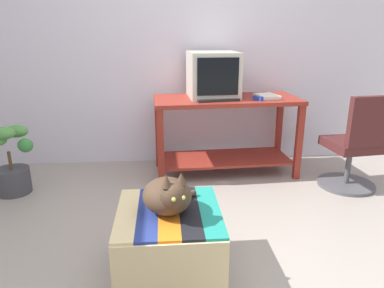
{
  "coord_description": "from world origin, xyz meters",
  "views": [
    {
      "loc": [
        -0.19,
        -1.84,
        1.41
      ],
      "look_at": [
        0.03,
        0.85,
        0.55
      ],
      "focal_mm": 33.45,
      "sensor_mm": 36.0,
      "label": 1
    }
  ],
  "objects_px": {
    "desk": "(226,122)",
    "book": "(267,96)",
    "tv_monitor": "(213,75)",
    "stapler": "(258,98)",
    "potted_plant": "(11,163)",
    "office_chair": "(355,149)",
    "cat": "(169,196)",
    "ottoman_with_blanket": "(169,243)",
    "keyboard": "(217,99)"
  },
  "relations": [
    {
      "from": "potted_plant",
      "to": "book",
      "type": "bearing_deg",
      "value": 7.75
    },
    {
      "from": "desk",
      "to": "book",
      "type": "distance_m",
      "value": 0.48
    },
    {
      "from": "keyboard",
      "to": "ottoman_with_blanket",
      "type": "bearing_deg",
      "value": -117.63
    },
    {
      "from": "book",
      "to": "stapler",
      "type": "height_order",
      "value": "stapler"
    },
    {
      "from": "cat",
      "to": "stapler",
      "type": "xyz_separation_m",
      "value": [
        0.88,
        1.47,
        0.27
      ]
    },
    {
      "from": "potted_plant",
      "to": "office_chair",
      "type": "bearing_deg",
      "value": -2.87
    },
    {
      "from": "tv_monitor",
      "to": "ottoman_with_blanket",
      "type": "height_order",
      "value": "tv_monitor"
    },
    {
      "from": "potted_plant",
      "to": "office_chair",
      "type": "xyz_separation_m",
      "value": [
        3.08,
        -0.15,
        0.1
      ]
    },
    {
      "from": "tv_monitor",
      "to": "stapler",
      "type": "height_order",
      "value": "tv_monitor"
    },
    {
      "from": "tv_monitor",
      "to": "ottoman_with_blanket",
      "type": "relative_size",
      "value": 0.83
    },
    {
      "from": "office_chair",
      "to": "stapler",
      "type": "bearing_deg",
      "value": -29.95
    },
    {
      "from": "book",
      "to": "office_chair",
      "type": "xyz_separation_m",
      "value": [
        0.7,
        -0.48,
        -0.41
      ]
    },
    {
      "from": "tv_monitor",
      "to": "stapler",
      "type": "bearing_deg",
      "value": -31.04
    },
    {
      "from": "desk",
      "to": "book",
      "type": "bearing_deg",
      "value": -6.66
    },
    {
      "from": "desk",
      "to": "keyboard",
      "type": "relative_size",
      "value": 3.62
    },
    {
      "from": "tv_monitor",
      "to": "keyboard",
      "type": "bearing_deg",
      "value": -88.34
    },
    {
      "from": "keyboard",
      "to": "ottoman_with_blanket",
      "type": "xyz_separation_m",
      "value": [
        -0.49,
        -1.45,
        -0.58
      ]
    },
    {
      "from": "desk",
      "to": "keyboard",
      "type": "bearing_deg",
      "value": -131.0
    },
    {
      "from": "tv_monitor",
      "to": "cat",
      "type": "height_order",
      "value": "tv_monitor"
    },
    {
      "from": "office_chair",
      "to": "ottoman_with_blanket",
      "type": "bearing_deg",
      "value": 25.8
    },
    {
      "from": "ottoman_with_blanket",
      "to": "cat",
      "type": "bearing_deg",
      "value": -86.37
    },
    {
      "from": "desk",
      "to": "office_chair",
      "type": "height_order",
      "value": "office_chair"
    },
    {
      "from": "tv_monitor",
      "to": "keyboard",
      "type": "relative_size",
      "value": 1.31
    },
    {
      "from": "potted_plant",
      "to": "tv_monitor",
      "type": "bearing_deg",
      "value": 12.47
    },
    {
      "from": "cat",
      "to": "book",
      "type": "bearing_deg",
      "value": 39.31
    },
    {
      "from": "desk",
      "to": "office_chair",
      "type": "distance_m",
      "value": 1.22
    },
    {
      "from": "office_chair",
      "to": "desk",
      "type": "bearing_deg",
      "value": -31.54
    },
    {
      "from": "desk",
      "to": "tv_monitor",
      "type": "relative_size",
      "value": 2.76
    },
    {
      "from": "tv_monitor",
      "to": "office_chair",
      "type": "distance_m",
      "value": 1.48
    },
    {
      "from": "tv_monitor",
      "to": "keyboard",
      "type": "xyz_separation_m",
      "value": [
        0.02,
        -0.21,
        -0.2
      ]
    },
    {
      "from": "keyboard",
      "to": "cat",
      "type": "bearing_deg",
      "value": -117.28
    },
    {
      "from": "desk",
      "to": "potted_plant",
      "type": "bearing_deg",
      "value": -173.13
    },
    {
      "from": "stapler",
      "to": "tv_monitor",
      "type": "bearing_deg",
      "value": 123.15
    },
    {
      "from": "desk",
      "to": "stapler",
      "type": "distance_m",
      "value": 0.41
    },
    {
      "from": "desk",
      "to": "ottoman_with_blanket",
      "type": "height_order",
      "value": "desk"
    },
    {
      "from": "cat",
      "to": "office_chair",
      "type": "height_order",
      "value": "office_chair"
    },
    {
      "from": "book",
      "to": "keyboard",
      "type": "bearing_deg",
      "value": -175.54
    },
    {
      "from": "keyboard",
      "to": "office_chair",
      "type": "distance_m",
      "value": 1.33
    },
    {
      "from": "book",
      "to": "stapler",
      "type": "bearing_deg",
      "value": -142.8
    },
    {
      "from": "keyboard",
      "to": "potted_plant",
      "type": "relative_size",
      "value": 0.62
    },
    {
      "from": "cat",
      "to": "tv_monitor",
      "type": "bearing_deg",
      "value": 55.66
    },
    {
      "from": "potted_plant",
      "to": "ottoman_with_blanket",
      "type": "bearing_deg",
      "value": -42.19
    },
    {
      "from": "keyboard",
      "to": "office_chair",
      "type": "relative_size",
      "value": 0.45
    },
    {
      "from": "ottoman_with_blanket",
      "to": "stapler",
      "type": "xyz_separation_m",
      "value": [
        0.88,
        1.44,
        0.59
      ]
    },
    {
      "from": "stapler",
      "to": "cat",
      "type": "bearing_deg",
      "value": -149.71
    },
    {
      "from": "office_chair",
      "to": "stapler",
      "type": "distance_m",
      "value": 0.99
    },
    {
      "from": "office_chair",
      "to": "stapler",
      "type": "height_order",
      "value": "office_chair"
    },
    {
      "from": "tv_monitor",
      "to": "ottoman_with_blanket",
      "type": "bearing_deg",
      "value": -109.08
    },
    {
      "from": "keyboard",
      "to": "stapler",
      "type": "relative_size",
      "value": 3.64
    },
    {
      "from": "desk",
      "to": "book",
      "type": "height_order",
      "value": "book"
    }
  ]
}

